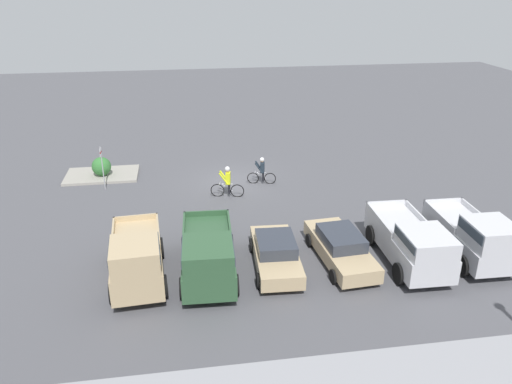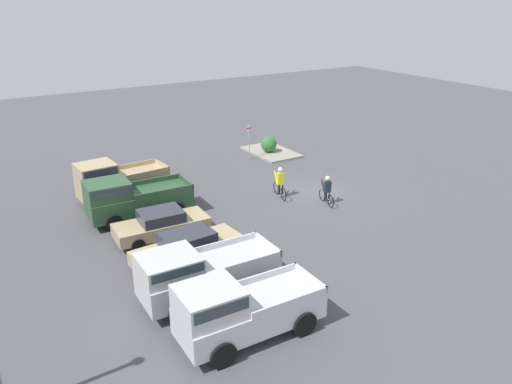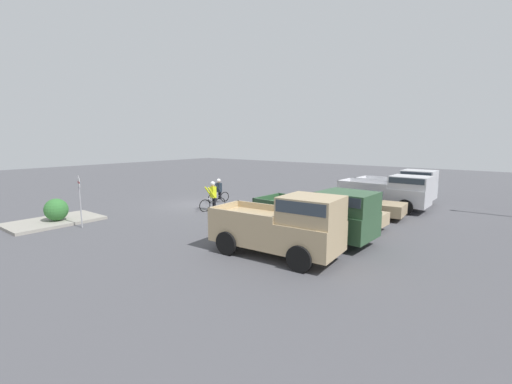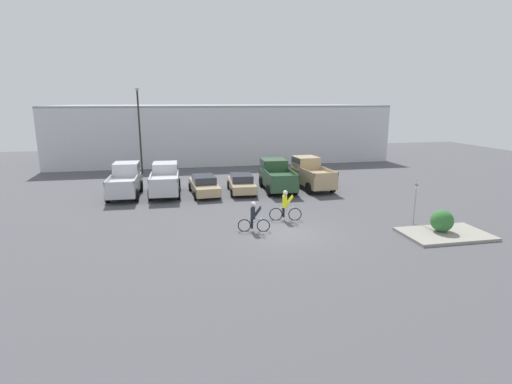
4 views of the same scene
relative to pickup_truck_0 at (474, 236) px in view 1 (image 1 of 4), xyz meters
name	(u,v)px [view 1 (image 1 of 4)]	position (x,y,z in m)	size (l,w,h in m)	color
ground_plane	(234,181)	(9.02, -10.48, -1.17)	(80.00, 80.00, 0.00)	#4C4C51
pickup_truck_0	(474,236)	(0.00, 0.00, 0.00)	(2.23, 4.98, 2.26)	silver
pickup_truck_1	(412,242)	(2.80, 0.03, -0.05)	(2.27, 5.28, 2.14)	silver
sedan_0	(340,247)	(5.59, -0.75, -0.48)	(2.15, 4.87, 1.39)	tan
sedan_1	(276,253)	(8.39, -0.68, -0.49)	(2.07, 4.46, 1.36)	tan
pickup_truck_2	(208,254)	(11.21, -0.21, -0.03)	(2.39, 5.27, 2.21)	#2D5133
pickup_truck_3	(137,257)	(13.96, -0.29, 0.04)	(2.38, 4.97, 2.35)	tan
cyclist_0	(228,181)	(9.63, -8.29, -0.26)	(1.83, 0.55, 1.80)	black
cyclist_1	(262,170)	(7.46, -9.89, -0.35)	(1.67, 0.54, 1.64)	black
fire_lane_sign	(102,164)	(16.48, -10.40, 0.36)	(0.08, 0.30, 2.55)	#9E9EA3
curb_island	(102,175)	(16.92, -12.52, -1.10)	(4.30, 2.72, 0.15)	gray
shrub	(101,166)	(16.86, -12.28, -0.45)	(1.14, 1.14, 1.14)	#337033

